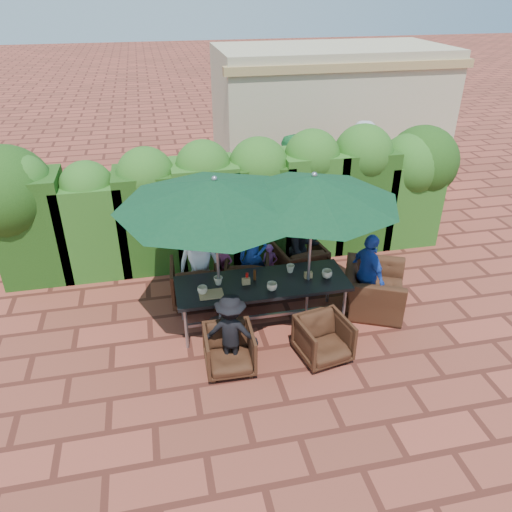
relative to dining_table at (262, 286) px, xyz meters
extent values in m
plane|color=brown|center=(-0.06, -0.06, -0.68)|extent=(80.00, 80.00, 0.00)
cube|color=black|center=(0.00, 0.00, 0.05)|extent=(2.60, 0.90, 0.05)
cube|color=gray|center=(0.00, 0.00, -0.56)|extent=(2.40, 0.05, 0.05)
cylinder|color=gray|center=(-1.20, -0.35, -0.33)|extent=(0.05, 0.05, 0.70)
cylinder|color=gray|center=(-1.20, 0.35, -0.33)|extent=(0.05, 0.05, 0.70)
cylinder|color=gray|center=(1.20, -0.35, -0.33)|extent=(0.05, 0.05, 0.70)
cylinder|color=gray|center=(1.20, 0.35, -0.33)|extent=(0.05, 0.05, 0.70)
cylinder|color=gray|center=(-0.65, 0.07, -0.66)|extent=(0.44, 0.44, 0.03)
cylinder|color=gray|center=(-0.65, 0.07, 0.52)|extent=(0.04, 0.04, 2.40)
cone|color=#0B321B|center=(-0.65, 0.07, 1.54)|extent=(2.79, 2.79, 0.38)
sphere|color=gray|center=(-0.65, 0.07, 1.74)|extent=(0.08, 0.08, 0.08)
cylinder|color=gray|center=(0.70, -0.07, -0.66)|extent=(0.44, 0.44, 0.03)
cylinder|color=gray|center=(0.70, -0.07, 0.52)|extent=(0.04, 0.04, 2.40)
cone|color=#0B321B|center=(0.70, -0.07, 1.54)|extent=(2.48, 2.48, 0.38)
sphere|color=gray|center=(0.70, -0.07, 1.74)|extent=(0.08, 0.08, 0.08)
imported|color=black|center=(-0.94, 0.84, -0.27)|extent=(0.83, 0.78, 0.80)
imported|color=black|center=(-0.05, 0.90, -0.30)|extent=(0.87, 0.83, 0.75)
imported|color=black|center=(0.91, 1.06, -0.27)|extent=(0.90, 0.86, 0.81)
imported|color=black|center=(-0.67, -0.91, -0.33)|extent=(0.68, 0.64, 0.68)
imported|color=black|center=(0.67, -0.96, -0.33)|extent=(0.78, 0.75, 0.69)
imported|color=black|center=(1.85, 0.03, -0.20)|extent=(1.09, 1.28, 0.95)
imported|color=white|center=(-0.84, 0.87, 0.02)|extent=(0.73, 0.48, 1.39)
imported|color=#2046AE|center=(0.06, 0.96, -0.03)|extent=(0.51, 0.44, 1.29)
imported|color=black|center=(0.95, 1.00, -0.01)|extent=(0.74, 0.60, 1.33)
imported|color=black|center=(-0.63, -0.86, -0.10)|extent=(0.80, 0.56, 1.14)
imported|color=#2046AE|center=(1.71, 0.00, 0.00)|extent=(0.54, 0.86, 1.36)
imported|color=#C34582|center=(-0.44, 1.04, -0.22)|extent=(0.40, 0.36, 0.91)
imported|color=#A051B1|center=(0.38, 1.08, -0.29)|extent=(0.32, 0.29, 0.77)
imported|color=#24863F|center=(1.63, 4.26, 0.20)|extent=(1.64, 1.47, 1.75)
imported|color=#C34582|center=(2.14, 4.29, 0.24)|extent=(0.97, 0.71, 1.83)
imported|color=#9C9DA4|center=(3.36, 4.28, 0.29)|extent=(1.35, 0.91, 1.93)
imported|color=beige|center=(-0.91, -0.11, 0.13)|extent=(0.15, 0.15, 0.12)
imported|color=beige|center=(-0.65, 0.09, 0.14)|extent=(0.13, 0.13, 0.12)
imported|color=beige|center=(0.09, -0.24, 0.13)|extent=(0.16, 0.16, 0.12)
imported|color=beige|center=(0.49, 0.20, 0.13)|extent=(0.13, 0.13, 0.12)
imported|color=beige|center=(0.99, -0.07, 0.14)|extent=(0.16, 0.16, 0.13)
cylinder|color=#B20C0A|center=(-0.23, 0.04, 0.16)|extent=(0.04, 0.04, 0.17)
cylinder|color=#4C230C|center=(-0.10, 0.10, 0.16)|extent=(0.04, 0.04, 0.17)
cube|color=#AB8553|center=(-0.80, -0.17, 0.08)|extent=(0.35, 0.25, 0.02)
cube|color=tan|center=(-0.25, 0.00, 0.12)|extent=(0.12, 0.06, 0.10)
cube|color=tan|center=(0.71, -0.02, 0.12)|extent=(0.12, 0.06, 0.10)
cube|color=#1A3B10|center=(-3.56, 2.24, 0.28)|extent=(1.15, 0.95, 1.92)
sphere|color=#1A3B10|center=(-3.56, 2.24, 1.14)|extent=(0.91, 0.91, 0.91)
cube|color=#1A3B10|center=(-2.56, 2.24, 0.18)|extent=(1.15, 0.95, 1.72)
sphere|color=#1A3B10|center=(-2.56, 2.24, 0.94)|extent=(0.93, 0.93, 0.93)
cube|color=#1A3B10|center=(-1.56, 2.24, 0.25)|extent=(1.15, 0.95, 1.85)
sphere|color=#1A3B10|center=(-1.56, 2.24, 1.07)|extent=(1.02, 1.02, 1.02)
cube|color=#1A3B10|center=(-0.56, 2.24, 0.29)|extent=(1.15, 0.95, 1.92)
sphere|color=#1A3B10|center=(-0.56, 2.24, 1.15)|extent=(0.99, 0.99, 0.99)
cube|color=#1A3B10|center=(0.44, 2.24, 0.25)|extent=(1.15, 0.95, 1.85)
sphere|color=#1A3B10|center=(0.44, 2.24, 1.07)|extent=(1.11, 1.11, 1.11)
cube|color=#1A3B10|center=(1.44, 2.24, 0.31)|extent=(1.15, 0.95, 1.98)
sphere|color=#1A3B10|center=(1.44, 2.24, 1.20)|extent=(1.03, 1.03, 1.03)
cube|color=#1A3B10|center=(2.44, 2.24, 0.31)|extent=(1.15, 0.95, 1.97)
sphere|color=#1A3B10|center=(2.44, 2.24, 1.20)|extent=(1.11, 1.11, 1.11)
cube|color=#1A3B10|center=(3.44, 2.24, 0.16)|extent=(1.15, 0.95, 1.68)
sphere|color=#1A3B10|center=(3.44, 2.24, 0.91)|extent=(1.22, 1.22, 1.22)
sphere|color=#1A3B10|center=(-3.86, 2.34, 0.92)|extent=(1.60, 1.60, 1.60)
sphere|color=#1A3B10|center=(3.74, 2.34, 0.92)|extent=(1.40, 1.40, 1.40)
cube|color=tan|center=(3.44, 6.94, 0.92)|extent=(6.00, 3.00, 3.20)
cube|color=tan|center=(3.44, 5.49, 2.22)|extent=(6.20, 0.25, 0.20)
camera|label=1|loc=(-1.44, -6.17, 4.09)|focal=35.00mm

